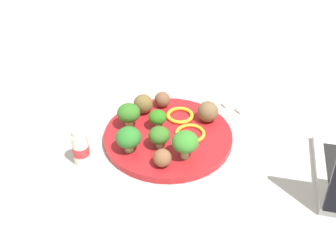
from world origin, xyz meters
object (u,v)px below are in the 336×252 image
object	(u,v)px
knife	(243,97)
broccoli_floret_back_left	(157,118)
plate	(168,136)
broccoli_floret_center	(128,137)
napkin	(250,101)
broccoli_floret_far_rim	(159,136)
meatball_front_right	(144,104)
pepper_ring_front_right	(190,133)
broccoli_floret_front_left	(129,113)
meatball_center	(162,158)
meatball_front_left	(208,112)
fork	(253,104)
broccoli_floret_front_right	(185,142)
pepper_ring_far_rim	(180,115)
meatball_mid_left	(162,99)
yogurt_bottle	(81,148)

from	to	relation	value
knife	broccoli_floret_back_left	bearing A→B (deg)	-1.99
plate	broccoli_floret_center	bearing A→B (deg)	-1.32
plate	napkin	bearing A→B (deg)	-179.21
broccoli_floret_far_rim	broccoli_floret_back_left	size ratio (longest dim) A/B	1.09
meatball_front_right	pepper_ring_front_right	world-z (taller)	meatball_front_right
broccoli_floret_front_left	meatball_front_right	distance (m)	0.07
meatball_front_right	pepper_ring_front_right	distance (m)	0.14
meatball_center	pepper_ring_front_right	world-z (taller)	meatball_center
broccoli_floret_front_left	broccoli_floret_center	world-z (taller)	broccoli_floret_front_left
plate	napkin	xyz separation A→B (m)	(-0.25, -0.00, -0.01)
meatball_front_left	fork	world-z (taller)	meatball_front_left
meatball_front_right	plate	bearing A→B (deg)	89.29
meatball_front_left	broccoli_floret_front_right	bearing A→B (deg)	31.03
broccoli_floret_back_left	meatball_front_right	distance (m)	0.07
broccoli_floret_far_rim	broccoli_floret_back_left	xyz separation A→B (m)	(-0.03, -0.06, -0.00)
knife	meatball_front_right	bearing A→B (deg)	-17.70
pepper_ring_far_rim	fork	world-z (taller)	pepper_ring_far_rim
pepper_ring_front_right	napkin	xyz separation A→B (m)	(-0.22, -0.04, -0.02)
plate	meatball_mid_left	world-z (taller)	meatball_mid_left
plate	meatball_front_right	bearing A→B (deg)	-90.71
broccoli_floret_back_left	broccoli_floret_center	xyz separation A→B (m)	(0.09, 0.03, 0.01)
pepper_ring_front_right	pepper_ring_far_rim	size ratio (longest dim) A/B	1.04
meatball_center	napkin	world-z (taller)	meatball_center
fork	napkin	bearing A→B (deg)	-114.14
meatball_center	meatball_front_right	bearing A→B (deg)	-111.38
broccoli_floret_back_left	knife	distance (m)	0.25
yogurt_bottle	pepper_ring_front_right	bearing A→B (deg)	161.72
broccoli_floret_far_rim	yogurt_bottle	distance (m)	0.16
plate	pepper_ring_front_right	bearing A→B (deg)	138.47
meatball_center	knife	bearing A→B (deg)	-162.58
broccoli_floret_far_rim	meatball_mid_left	distance (m)	0.15
meatball_mid_left	napkin	distance (m)	0.22
broccoli_floret_far_rim	pepper_ring_far_rim	distance (m)	0.12
broccoli_floret_center	meatball_center	world-z (taller)	broccoli_floret_center
meatball_front_right	meatball_front_left	bearing A→B (deg)	132.00
broccoli_floret_far_rim	broccoli_floret_center	xyz separation A→B (m)	(0.06, -0.03, 0.00)
meatball_mid_left	pepper_ring_front_right	bearing A→B (deg)	83.73
knife	plate	bearing A→B (deg)	5.04
broccoli_floret_far_rim	meatball_mid_left	xyz separation A→B (m)	(-0.09, -0.12, -0.01)
broccoli_floret_front_left	meatball_mid_left	xyz separation A→B (m)	(-0.11, -0.02, -0.02)
knife	meatball_center	bearing A→B (deg)	17.42
broccoli_floret_front_left	fork	bearing A→B (deg)	164.34
broccoli_floret_front_left	yogurt_bottle	xyz separation A→B (m)	(0.13, 0.03, -0.02)
broccoli_floret_center	meatball_front_left	distance (m)	0.20
broccoli_floret_far_rim	broccoli_floret_center	world-z (taller)	broccoli_floret_center
broccoli_floret_far_rim	meatball_front_left	xyz separation A→B (m)	(-0.14, -0.01, -0.01)
broccoli_floret_far_rim	meatball_mid_left	size ratio (longest dim) A/B	1.29
broccoli_floret_front_right	broccoli_floret_center	world-z (taller)	broccoli_floret_front_right
pepper_ring_far_rim	meatball_front_left	bearing A→B (deg)	133.22
pepper_ring_front_right	fork	bearing A→B (deg)	-175.16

